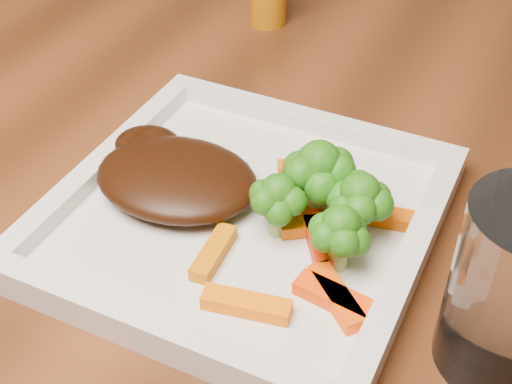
% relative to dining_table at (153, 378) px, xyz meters
% --- Properties ---
extents(dining_table, '(1.60, 0.90, 0.75)m').
position_rel_dining_table_xyz_m(dining_table, '(0.00, 0.00, 0.00)').
color(dining_table, '#5E2F15').
rests_on(dining_table, floor).
extents(plate, '(0.27, 0.27, 0.01)m').
position_rel_dining_table_xyz_m(plate, '(0.16, -0.07, 0.38)').
color(plate, silver).
rests_on(plate, dining_table).
extents(steak, '(0.13, 0.11, 0.03)m').
position_rel_dining_table_xyz_m(steak, '(0.11, -0.07, 0.40)').
color(steak, black).
rests_on(steak, plate).
extents(broccoli_0, '(0.06, 0.06, 0.07)m').
position_rel_dining_table_xyz_m(broccoli_0, '(0.21, -0.04, 0.42)').
color(broccoli_0, '#2E6811').
rests_on(broccoli_0, plate).
extents(broccoli_1, '(0.06, 0.06, 0.06)m').
position_rel_dining_table_xyz_m(broccoli_1, '(0.25, -0.05, 0.42)').
color(broccoli_1, '#196911').
rests_on(broccoli_1, plate).
extents(broccoli_2, '(0.06, 0.06, 0.06)m').
position_rel_dining_table_xyz_m(broccoli_2, '(0.24, -0.09, 0.42)').
color(broccoli_2, '#307A14').
rests_on(broccoli_2, plate).
extents(broccoli_3, '(0.06, 0.06, 0.06)m').
position_rel_dining_table_xyz_m(broccoli_3, '(0.19, -0.07, 0.42)').
color(broccoli_3, '#106513').
rests_on(broccoli_3, plate).
extents(carrot_0, '(0.06, 0.03, 0.01)m').
position_rel_dining_table_xyz_m(carrot_0, '(0.21, -0.15, 0.39)').
color(carrot_0, '#FF6F04').
rests_on(carrot_0, plate).
extents(carrot_1, '(0.05, 0.05, 0.01)m').
position_rel_dining_table_xyz_m(carrot_1, '(0.26, -0.12, 0.39)').
color(carrot_1, '#FF4E04').
rests_on(carrot_1, plate).
extents(carrot_2, '(0.02, 0.05, 0.01)m').
position_rel_dining_table_xyz_m(carrot_2, '(0.16, -0.12, 0.39)').
color(carrot_2, '#CE6E03').
rests_on(carrot_2, plate).
extents(carrot_3, '(0.06, 0.02, 0.01)m').
position_rel_dining_table_xyz_m(carrot_3, '(0.26, -0.03, 0.39)').
color(carrot_3, '#D24F03').
rests_on(carrot_3, plate).
extents(carrot_4, '(0.05, 0.04, 0.01)m').
position_rel_dining_table_xyz_m(carrot_4, '(0.19, 0.00, 0.39)').
color(carrot_4, '#F45403').
rests_on(carrot_4, plate).
extents(carrot_5, '(0.04, 0.06, 0.01)m').
position_rel_dining_table_xyz_m(carrot_5, '(0.22, -0.07, 0.39)').
color(carrot_5, red).
rests_on(carrot_5, plate).
extents(carrot_6, '(0.05, 0.04, 0.01)m').
position_rel_dining_table_xyz_m(carrot_6, '(0.22, -0.06, 0.39)').
color(carrot_6, '#D05E03').
rests_on(carrot_6, plate).
extents(carrot_7, '(0.06, 0.02, 0.01)m').
position_rel_dining_table_xyz_m(carrot_7, '(0.26, -0.12, 0.39)').
color(carrot_7, '#FF4304').
rests_on(carrot_7, plate).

